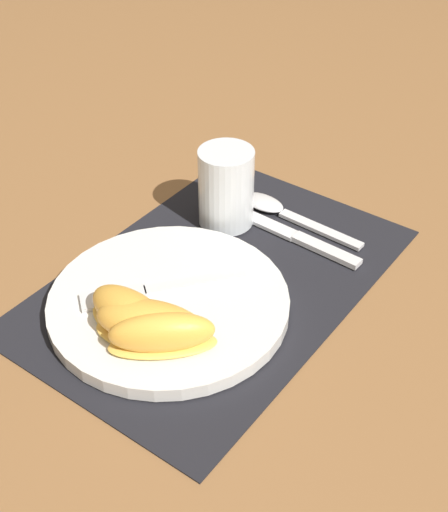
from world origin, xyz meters
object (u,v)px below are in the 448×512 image
at_px(plate, 169,303).
at_px(citrus_wedge_1, 151,325).
at_px(spoon, 278,209).
at_px(knife, 284,231).
at_px(citrus_wedge_0, 132,317).
at_px(juice_glass, 226,192).
at_px(fork, 153,291).
at_px(citrus_wedge_2, 162,335).

distance_m(plate, citrus_wedge_1, 0.07).
height_order(spoon, citrus_wedge_1, citrus_wedge_1).
distance_m(knife, citrus_wedge_1, 0.25).
relative_size(knife, citrus_wedge_0, 1.94).
xyz_separation_m(plate, knife, (0.19, -0.03, -0.01)).
xyz_separation_m(knife, spoon, (0.03, 0.03, 0.00)).
bearing_deg(spoon, plate, -179.01).
bearing_deg(juice_glass, fork, -170.67).
xyz_separation_m(citrus_wedge_0, citrus_wedge_1, (0.00, -0.02, 0.00)).
height_order(juice_glass, fork, juice_glass).
bearing_deg(juice_glass, spoon, -38.01).
bearing_deg(citrus_wedge_2, citrus_wedge_1, 76.44).
distance_m(citrus_wedge_0, citrus_wedge_2, 0.04).
height_order(spoon, fork, fork).
bearing_deg(citrus_wedge_0, plate, 2.08).
bearing_deg(citrus_wedge_1, citrus_wedge_0, 93.73).
bearing_deg(fork, juice_glass, 9.33).
relative_size(juice_glass, citrus_wedge_0, 0.87).
xyz_separation_m(plate, spoon, (0.23, 0.00, -0.00)).
relative_size(fork, citrus_wedge_2, 1.47).
distance_m(fork, citrus_wedge_0, 0.06).
height_order(plate, citrus_wedge_1, citrus_wedge_1).
distance_m(juice_glass, citrus_wedge_2, 0.25).
bearing_deg(citrus_wedge_0, fork, 20.53).
distance_m(juice_glass, citrus_wedge_0, 0.23).
xyz_separation_m(knife, fork, (-0.20, 0.05, 0.02)).
distance_m(plate, fork, 0.02).
bearing_deg(fork, plate, -79.01).
relative_size(fork, citrus_wedge_1, 1.21).
xyz_separation_m(plate, fork, (-0.00, 0.02, 0.01)).
bearing_deg(citrus_wedge_0, knife, -5.70).
distance_m(citrus_wedge_1, citrus_wedge_2, 0.02).
bearing_deg(spoon, juice_glass, 141.99).
bearing_deg(citrus_wedge_2, fork, 47.20).
distance_m(spoon, citrus_wedge_1, 0.29).
height_order(knife, citrus_wedge_0, citrus_wedge_0).
bearing_deg(citrus_wedge_0, citrus_wedge_1, -86.27).
bearing_deg(spoon, citrus_wedge_1, -174.05).
bearing_deg(citrus_wedge_2, spoon, 9.47).
xyz_separation_m(plate, juice_glass, (0.17, 0.05, 0.04)).
relative_size(spoon, citrus_wedge_2, 1.65).
bearing_deg(citrus_wedge_2, citrus_wedge_0, 86.02).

